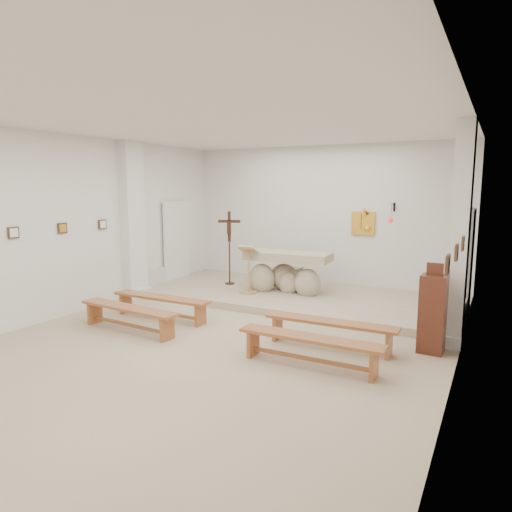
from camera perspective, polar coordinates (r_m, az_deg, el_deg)
The scene contains 27 objects.
ground at distance 7.35m, azimuth -5.92°, elevation -11.29°, with size 7.00×10.00×0.00m, color #C1AA8B.
wall_left at distance 9.37m, azimuth -24.08°, elevation 3.29°, with size 0.02×10.00×3.50m, color silver.
wall_right at distance 5.77m, azimuth 23.83°, elevation 0.45°, with size 0.02×10.00×3.50m, color silver.
wall_back at distance 11.41m, azimuth 8.18°, elevation 4.76°, with size 7.00×0.02×3.50m, color silver.
ceiling at distance 6.99m, azimuth -6.38°, elevation 16.74°, with size 7.00×10.00×0.02m, color silver.
sanctuary_platform at distance 10.29m, azimuth 5.11°, elevation -5.04°, with size 6.98×3.00×0.15m, color #C3AD96.
pilaster_left at distance 10.63m, azimuth -15.13°, elevation 4.28°, with size 0.26×0.55×3.50m, color white.
pilaster_right at distance 7.76m, azimuth 24.15°, elevation 2.34°, with size 0.26×0.55×3.50m, color white.
gold_wall_relief at distance 11.07m, azimuth 13.23°, elevation 3.99°, with size 0.55×0.04×0.55m, color gold.
sanctuary_lamp at distance 10.65m, azimuth 16.55°, elevation 4.55°, with size 0.11×0.36×0.44m.
station_frame_left_front at distance 8.89m, azimuth -28.06°, elevation 2.59°, with size 0.03×0.20×0.20m, color #452C1E.
station_frame_left_mid at distance 9.48m, azimuth -23.04°, elevation 3.23°, with size 0.03×0.20×0.20m, color #452C1E.
station_frame_left_rear at distance 10.14m, azimuth -18.64°, elevation 3.76°, with size 0.03×0.20×0.20m, color #452C1E.
station_frame_right_front at distance 4.98m, azimuth 22.84°, elevation -1.01°, with size 0.03×0.20×0.20m, color #452C1E.
station_frame_right_mid at distance 5.97m, azimuth 23.78°, elevation 0.42°, with size 0.03×0.20×0.20m, color #452C1E.
station_frame_right_rear at distance 6.96m, azimuth 24.45°, elevation 1.44°, with size 0.03×0.20×0.20m, color #452C1E.
radiator_left at distance 11.38m, azimuth -12.64°, elevation -2.89°, with size 0.10×0.85×0.52m, color silver.
radiator_right at distance 8.71m, azimuth 24.30°, elevation -6.99°, with size 0.10×0.85×0.52m, color silver.
altar at distance 10.36m, azimuth 3.85°, elevation -2.35°, with size 1.96×0.91×0.99m.
lectern at distance 10.13m, azimuth -0.97°, elevation -1.70°, with size 0.40×0.34×1.08m.
crucifix_stand at distance 11.03m, azimuth -3.35°, elevation 1.71°, with size 0.52×0.23×1.77m.
potted_plant at distance 10.97m, azimuth 4.90°, elevation -2.48°, with size 0.44×0.38×0.49m, color #295622.
donation_pedestal at distance 7.44m, azimuth 21.20°, elevation -6.68°, with size 0.38×0.38×1.38m.
bench_left_front at distance 8.91m, azimuth -11.78°, elevation -5.64°, with size 2.09×0.35×0.44m.
bench_right_front at distance 7.28m, azimuth 9.27°, elevation -8.80°, with size 2.09×0.38×0.44m.
bench_left_second at distance 8.29m, azimuth -15.64°, elevation -6.86°, with size 2.10×0.48×0.44m.
bench_right_second at distance 6.51m, azimuth 6.74°, elevation -10.87°, with size 2.09×0.34×0.44m.
Camera 1 is at (3.91, -5.70, 2.49)m, focal length 32.00 mm.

